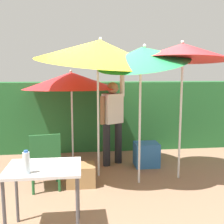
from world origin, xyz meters
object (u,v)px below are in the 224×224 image
at_px(umbrella_navy, 71,81).
at_px(chair_plastic, 45,157).
at_px(person_vendor, 113,117).
at_px(crate_cardboard, 81,175).
at_px(umbrella_yellow, 143,56).
at_px(umbrella_orange, 183,52).
at_px(cooler_box, 146,154).
at_px(umbrella_rainbow, 99,51).
at_px(folding_table, 44,175).
at_px(bottle_water, 26,162).

bearing_deg(umbrella_navy, chair_plastic, -104.29).
relative_size(person_vendor, crate_cardboard, 4.18).
height_order(umbrella_yellow, person_vendor, umbrella_yellow).
height_order(umbrella_navy, person_vendor, person_vendor).
bearing_deg(umbrella_orange, crate_cardboard, -176.63).
xyz_separation_m(umbrella_navy, cooler_box, (1.41, -0.58, -1.39)).
bearing_deg(umbrella_yellow, chair_plastic, -177.27).
distance_m(umbrella_rainbow, cooler_box, 2.14).
xyz_separation_m(umbrella_orange, cooler_box, (-0.39, 0.64, -1.87)).
relative_size(umbrella_navy, chair_plastic, 2.16).
relative_size(umbrella_orange, person_vendor, 1.22).
relative_size(umbrella_rainbow, chair_plastic, 2.81).
xyz_separation_m(folding_table, bottle_water, (-0.14, -0.18, 0.21)).
height_order(umbrella_rainbow, umbrella_orange, umbrella_rainbow).
bearing_deg(umbrella_orange, cooler_box, 121.50).
bearing_deg(bottle_water, chair_plastic, 89.70).
height_order(person_vendor, folding_table, person_vendor).
bearing_deg(folding_table, umbrella_yellow, 41.52).
height_order(umbrella_rainbow, chair_plastic, umbrella_rainbow).
height_order(folding_table, bottle_water, bottle_water).
relative_size(umbrella_orange, chair_plastic, 2.57).
bearing_deg(crate_cardboard, bottle_water, -110.62).
height_order(umbrella_yellow, folding_table, umbrella_yellow).
bearing_deg(folding_table, umbrella_navy, 84.85).
xyz_separation_m(cooler_box, folding_table, (-1.64, -1.98, 0.45)).
height_order(umbrella_orange, person_vendor, umbrella_orange).
height_order(umbrella_rainbow, cooler_box, umbrella_rainbow).
height_order(umbrella_orange, folding_table, umbrella_orange).
distance_m(cooler_box, folding_table, 2.61).
bearing_deg(bottle_water, umbrella_orange, 34.88).
distance_m(person_vendor, chair_plastic, 1.60).
distance_m(person_vendor, crate_cardboard, 1.35).
bearing_deg(umbrella_yellow, person_vendor, 109.61).
height_order(chair_plastic, folding_table, chair_plastic).
distance_m(umbrella_yellow, chair_plastic, 2.13).
relative_size(umbrella_yellow, crate_cardboard, 5.33).
relative_size(umbrella_rainbow, umbrella_navy, 1.31).
height_order(umbrella_rainbow, crate_cardboard, umbrella_rainbow).
distance_m(umbrella_yellow, umbrella_navy, 1.81).
relative_size(folding_table, bottle_water, 3.33).
bearing_deg(umbrella_navy, umbrella_rainbow, -63.12).
bearing_deg(bottle_water, umbrella_rainbow, 63.98).
distance_m(umbrella_orange, person_vendor, 1.75).
height_order(umbrella_yellow, bottle_water, umbrella_yellow).
xyz_separation_m(umbrella_rainbow, bottle_water, (-0.86, -1.77, -1.23)).
bearing_deg(folding_table, umbrella_rainbow, 65.59).
height_order(person_vendor, cooler_box, person_vendor).
height_order(umbrella_orange, crate_cardboard, umbrella_orange).
distance_m(umbrella_rainbow, crate_cardboard, 2.01).
height_order(umbrella_rainbow, umbrella_yellow, umbrella_rainbow).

